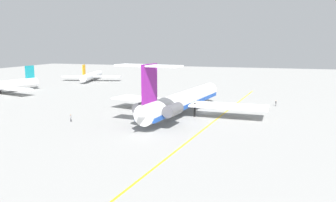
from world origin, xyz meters
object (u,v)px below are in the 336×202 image
object	(u,v)px
airliner_far_right	(92,76)
safety_cone_nose	(178,96)
ground_crew_near_nose	(276,102)
safety_cone_wingtip	(157,96)
ground_crew_portside	(71,117)
main_jetliner	(182,101)
ground_crew_near_tail	(123,97)

from	to	relation	value
airliner_far_right	safety_cone_nose	xyz separation A→B (m)	(-34.33, -51.42, -2.15)
airliner_far_right	ground_crew_near_nose	size ratio (longest dim) A/B	16.56
safety_cone_nose	safety_cone_wingtip	distance (m)	7.00
airliner_far_right	ground_crew_portside	size ratio (longest dim) A/B	16.49
ground_crew_near_nose	safety_cone_nose	world-z (taller)	ground_crew_near_nose
airliner_far_right	safety_cone_wingtip	size ratio (longest dim) A/B	49.65
main_jetliner	safety_cone_nose	bearing A→B (deg)	25.08
ground_crew_near_tail	safety_cone_wingtip	distance (m)	12.57
airliner_far_right	safety_cone_wingtip	bearing A→B (deg)	-142.84
airliner_far_right	ground_crew_near_tail	size ratio (longest dim) A/B	14.88
safety_cone_nose	safety_cone_wingtip	bearing A→B (deg)	106.28
main_jetliner	ground_crew_near_tail	distance (m)	27.12
main_jetliner	ground_crew_near_nose	world-z (taller)	main_jetliner
main_jetliner	airliner_far_right	xyz separation A→B (m)	(61.53, 60.00, -1.20)
main_jetliner	safety_cone_nose	distance (m)	28.72
main_jetliner	safety_cone_nose	xyz separation A→B (m)	(27.20, 8.58, -3.35)
ground_crew_near_nose	ground_crew_portside	world-z (taller)	ground_crew_portside
main_jetliner	ground_crew_near_nose	distance (m)	29.61
ground_crew_near_nose	safety_cone_nose	xyz separation A→B (m)	(7.22, 30.28, -0.77)
main_jetliner	ground_crew_portside	size ratio (longest dim) A/B	27.55
ground_crew_near_tail	safety_cone_wingtip	size ratio (longest dim) A/B	3.34
airliner_far_right	ground_crew_portside	xyz separation A→B (m)	(-75.56, -38.35, -1.37)
airliner_far_right	ground_crew_near_tail	distance (m)	59.81
ground_crew_portside	safety_cone_nose	distance (m)	43.26
main_jetliner	safety_cone_wingtip	world-z (taller)	main_jetliner
safety_cone_wingtip	safety_cone_nose	bearing A→B (deg)	-73.72
airliner_far_right	safety_cone_nose	world-z (taller)	airliner_far_right
airliner_far_right	ground_crew_near_tail	world-z (taller)	airliner_far_right
ground_crew_near_tail	safety_cone_wingtip	bearing A→B (deg)	163.40
ground_crew_portside	safety_cone_nose	size ratio (longest dim) A/B	3.01
ground_crew_near_nose	ground_crew_portside	xyz separation A→B (m)	(-34.01, 43.34, 0.00)
ground_crew_near_nose	airliner_far_right	bearing A→B (deg)	172.66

